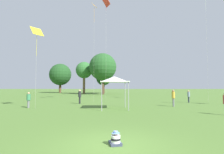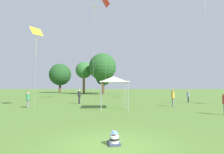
{
  "view_description": "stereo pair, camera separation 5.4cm",
  "coord_description": "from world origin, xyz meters",
  "px_view_note": "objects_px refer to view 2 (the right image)",
  "views": [
    {
      "loc": [
        0.0,
        -6.59,
        2.2
      ],
      "look_at": [
        0.04,
        7.44,
        2.96
      ],
      "focal_mm": 28.0,
      "sensor_mm": 36.0,
      "label": 1
    },
    {
      "loc": [
        0.05,
        -6.59,
        2.2
      ],
      "look_at": [
        0.04,
        7.44,
        2.96
      ],
      "focal_mm": 28.0,
      "sensor_mm": 36.0,
      "label": 2
    }
  ],
  "objects_px": {
    "person_standing_5": "(79,95)",
    "kite_3": "(106,4)",
    "canopy_tent": "(114,80)",
    "distant_tree_0": "(103,67)",
    "person_standing_4": "(188,95)",
    "distant_tree_2": "(60,75)",
    "distant_tree_1": "(104,78)",
    "person_standing_2": "(173,96)",
    "person_standing_0": "(28,99)",
    "kite_2": "(94,11)",
    "person_standing_1": "(173,96)",
    "kite_4": "(37,33)",
    "distant_tree_3": "(84,70)",
    "seated_toddler": "(114,140)"
  },
  "relations": [
    {
      "from": "person_standing_5",
      "to": "kite_3",
      "type": "relative_size",
      "value": 0.11
    },
    {
      "from": "canopy_tent",
      "to": "kite_3",
      "type": "relative_size",
      "value": 0.2
    },
    {
      "from": "kite_3",
      "to": "distant_tree_0",
      "type": "height_order",
      "value": "kite_3"
    },
    {
      "from": "person_standing_4",
      "to": "distant_tree_0",
      "type": "distance_m",
      "value": 28.45
    },
    {
      "from": "distant_tree_0",
      "to": "distant_tree_2",
      "type": "relative_size",
      "value": 1.13
    },
    {
      "from": "person_standing_4",
      "to": "kite_3",
      "type": "relative_size",
      "value": 0.11
    },
    {
      "from": "distant_tree_1",
      "to": "person_standing_2",
      "type": "bearing_deg",
      "value": -75.91
    },
    {
      "from": "person_standing_0",
      "to": "kite_2",
      "type": "relative_size",
      "value": 0.11
    },
    {
      "from": "person_standing_1",
      "to": "kite_4",
      "type": "distance_m",
      "value": 18.29
    },
    {
      "from": "person_standing_2",
      "to": "distant_tree_3",
      "type": "distance_m",
      "value": 36.81
    },
    {
      "from": "seated_toddler",
      "to": "canopy_tent",
      "type": "xyz_separation_m",
      "value": [
        0.09,
        10.47,
        2.68
      ]
    },
    {
      "from": "distant_tree_0",
      "to": "distant_tree_1",
      "type": "height_order",
      "value": "distant_tree_0"
    },
    {
      "from": "kite_2",
      "to": "kite_3",
      "type": "distance_m",
      "value": 2.65
    },
    {
      "from": "seated_toddler",
      "to": "person_standing_0",
      "type": "xyz_separation_m",
      "value": [
        -8.76,
        11.42,
        0.74
      ]
    },
    {
      "from": "kite_2",
      "to": "person_standing_2",
      "type": "bearing_deg",
      "value": -51.89
    },
    {
      "from": "person_standing_5",
      "to": "kite_2",
      "type": "relative_size",
      "value": 0.13
    },
    {
      "from": "distant_tree_1",
      "to": "distant_tree_2",
      "type": "distance_m",
      "value": 15.72
    },
    {
      "from": "person_standing_0",
      "to": "person_standing_5",
      "type": "height_order",
      "value": "person_standing_5"
    },
    {
      "from": "kite_2",
      "to": "kite_4",
      "type": "bearing_deg",
      "value": -147.2
    },
    {
      "from": "seated_toddler",
      "to": "distant_tree_0",
      "type": "height_order",
      "value": "distant_tree_0"
    },
    {
      "from": "seated_toddler",
      "to": "canopy_tent",
      "type": "distance_m",
      "value": 10.81
    },
    {
      "from": "person_standing_1",
      "to": "person_standing_2",
      "type": "height_order",
      "value": "person_standing_2"
    },
    {
      "from": "canopy_tent",
      "to": "kite_3",
      "type": "distance_m",
      "value": 14.81
    },
    {
      "from": "person_standing_1",
      "to": "canopy_tent",
      "type": "relative_size",
      "value": 0.49
    },
    {
      "from": "person_standing_4",
      "to": "kite_2",
      "type": "xyz_separation_m",
      "value": [
        -13.05,
        0.78,
        12.13
      ]
    },
    {
      "from": "kite_4",
      "to": "distant_tree_3",
      "type": "xyz_separation_m",
      "value": [
        -0.75,
        34.84,
        -0.59
      ]
    },
    {
      "from": "canopy_tent",
      "to": "person_standing_0",
      "type": "bearing_deg",
      "value": 173.87
    },
    {
      "from": "distant_tree_2",
      "to": "person_standing_0",
      "type": "bearing_deg",
      "value": -77.53
    },
    {
      "from": "person_standing_1",
      "to": "distant_tree_2",
      "type": "height_order",
      "value": "distant_tree_2"
    },
    {
      "from": "person_standing_0",
      "to": "distant_tree_0",
      "type": "xyz_separation_m",
      "value": [
        6.04,
        30.2,
        6.67
      ]
    },
    {
      "from": "person_standing_0",
      "to": "person_standing_4",
      "type": "bearing_deg",
      "value": 3.22
    },
    {
      "from": "seated_toddler",
      "to": "distant_tree_3",
      "type": "relative_size",
      "value": 0.06
    },
    {
      "from": "canopy_tent",
      "to": "kite_2",
      "type": "relative_size",
      "value": 0.22
    },
    {
      "from": "person_standing_0",
      "to": "distant_tree_0",
      "type": "distance_m",
      "value": 31.52
    },
    {
      "from": "distant_tree_1",
      "to": "kite_2",
      "type": "bearing_deg",
      "value": -89.7
    },
    {
      "from": "canopy_tent",
      "to": "kite_4",
      "type": "xyz_separation_m",
      "value": [
        -7.88,
        0.34,
        4.75
      ]
    },
    {
      "from": "seated_toddler",
      "to": "distant_tree_0",
      "type": "distance_m",
      "value": 42.37
    },
    {
      "from": "person_standing_4",
      "to": "canopy_tent",
      "type": "distance_m",
      "value": 12.42
    },
    {
      "from": "kite_2",
      "to": "kite_3",
      "type": "bearing_deg",
      "value": 13.55
    },
    {
      "from": "distant_tree_2",
      "to": "seated_toddler",
      "type": "bearing_deg",
      "value": -71.39
    },
    {
      "from": "kite_3",
      "to": "distant_tree_3",
      "type": "distance_m",
      "value": 28.56
    },
    {
      "from": "person_standing_0",
      "to": "kite_2",
      "type": "bearing_deg",
      "value": 33.74
    },
    {
      "from": "distant_tree_3",
      "to": "kite_3",
      "type": "bearing_deg",
      "value": -74.16
    },
    {
      "from": "kite_3",
      "to": "distant_tree_2",
      "type": "relative_size",
      "value": 1.55
    },
    {
      "from": "distant_tree_1",
      "to": "canopy_tent",
      "type": "bearing_deg",
      "value": -85.76
    },
    {
      "from": "person_standing_5",
      "to": "distant_tree_0",
      "type": "xyz_separation_m",
      "value": [
        1.53,
        25.97,
        6.55
      ]
    },
    {
      "from": "person_standing_1",
      "to": "distant_tree_1",
      "type": "relative_size",
      "value": 0.21
    },
    {
      "from": "canopy_tent",
      "to": "kite_2",
      "type": "height_order",
      "value": "kite_2"
    },
    {
      "from": "kite_3",
      "to": "distant_tree_2",
      "type": "height_order",
      "value": "kite_3"
    },
    {
      "from": "seated_toddler",
      "to": "person_standing_4",
      "type": "xyz_separation_m",
      "value": [
        10.34,
        17.23,
        0.79
      ]
    }
  ]
}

